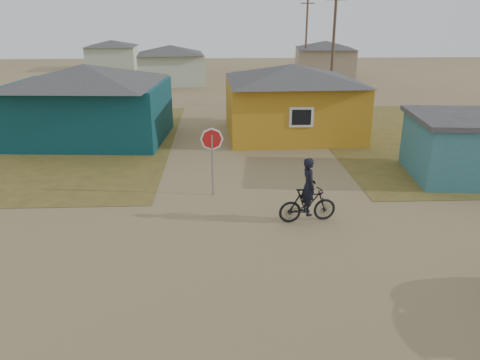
% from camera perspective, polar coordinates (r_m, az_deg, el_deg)
% --- Properties ---
extents(ground, '(120.00, 120.00, 0.00)m').
position_cam_1_polar(ground, '(13.31, 4.47, -9.63)').
color(ground, '#8A764F').
extents(house_teal, '(8.93, 7.08, 4.00)m').
position_cam_1_polar(house_teal, '(26.32, -18.13, 9.08)').
color(house_teal, '#0B353C').
rests_on(house_teal, ground).
extents(house_yellow, '(7.72, 6.76, 3.90)m').
position_cam_1_polar(house_yellow, '(26.20, 6.40, 9.77)').
color(house_yellow, '#BC831C').
rests_on(house_yellow, ground).
extents(house_pale_west, '(7.04, 6.15, 3.60)m').
position_cam_1_polar(house_pale_west, '(45.94, -8.42, 13.81)').
color(house_pale_west, '#AEBBA1').
rests_on(house_pale_west, ground).
extents(house_beige_east, '(6.95, 6.05, 3.60)m').
position_cam_1_polar(house_beige_east, '(52.98, 10.31, 14.49)').
color(house_beige_east, gray).
rests_on(house_beige_east, ground).
extents(house_pale_north, '(6.28, 5.81, 3.40)m').
position_cam_1_polar(house_pale_north, '(59.01, -15.30, 14.54)').
color(house_pale_north, '#AEBBA1').
rests_on(house_pale_north, ground).
extents(utility_pole_near, '(1.40, 0.20, 8.00)m').
position_cam_1_polar(utility_pole_near, '(34.53, 11.28, 15.51)').
color(utility_pole_near, brown).
rests_on(utility_pole_near, ground).
extents(utility_pole_far, '(1.40, 0.20, 8.00)m').
position_cam_1_polar(utility_pole_far, '(50.37, 8.08, 16.95)').
color(utility_pole_far, brown).
rests_on(utility_pole_far, ground).
extents(stop_sign, '(0.81, 0.33, 2.60)m').
position_cam_1_polar(stop_sign, '(17.14, -3.44, 4.12)').
color(stop_sign, gray).
rests_on(stop_sign, ground).
extents(cyclist, '(1.99, 0.81, 2.19)m').
position_cam_1_polar(cyclist, '(15.38, 8.28, -2.28)').
color(cyclist, black).
rests_on(cyclist, ground).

